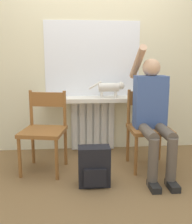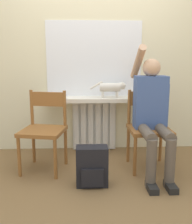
# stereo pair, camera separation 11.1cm
# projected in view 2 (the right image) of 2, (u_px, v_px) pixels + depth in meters

# --- Properties ---
(ground_plane) EXTENTS (12.00, 12.00, 0.00)m
(ground_plane) POSITION_uv_depth(u_px,v_px,m) (99.00, 190.00, 2.45)
(ground_plane) COLOR brown
(wall_with_window) EXTENTS (7.00, 0.06, 2.70)m
(wall_with_window) POSITION_uv_depth(u_px,v_px,m) (94.00, 48.00, 3.39)
(wall_with_window) COLOR beige
(wall_with_window) RESTS_ON ground_plane
(radiator) EXTENTS (0.58, 0.08, 0.68)m
(radiator) POSITION_uv_depth(u_px,v_px,m) (94.00, 125.00, 3.51)
(radiator) COLOR silver
(radiator) RESTS_ON ground_plane
(windowsill) EXTENTS (1.28, 0.31, 0.05)m
(windowsill) POSITION_uv_depth(u_px,v_px,m) (95.00, 99.00, 3.34)
(windowsill) COLOR white
(windowsill) RESTS_ON radiator
(window_glass) EXTENTS (1.23, 0.01, 0.95)m
(window_glass) POSITION_uv_depth(u_px,v_px,m) (94.00, 59.00, 3.38)
(window_glass) COLOR white
(window_glass) RESTS_ON windowsill
(chair_left) EXTENTS (0.52, 0.52, 0.86)m
(chair_left) POSITION_uv_depth(u_px,v_px,m) (44.00, 129.00, 2.86)
(chair_left) COLOR brown
(chair_left) RESTS_ON ground_plane
(chair_right) EXTENTS (0.45, 0.45, 0.86)m
(chair_right) POSITION_uv_depth(u_px,v_px,m) (149.00, 127.00, 2.91)
(chair_right) COLOR brown
(chair_right) RESTS_ON ground_plane
(person) EXTENTS (0.36, 1.03, 1.36)m
(person) POSITION_uv_depth(u_px,v_px,m) (152.00, 111.00, 2.75)
(person) COLOR brown
(person) RESTS_ON ground_plane
(cat) EXTENTS (0.46, 0.11, 0.21)m
(cat) POSITION_uv_depth(u_px,v_px,m) (112.00, 87.00, 3.28)
(cat) COLOR silver
(cat) RESTS_ON windowsill
(backpack) EXTENTS (0.30, 0.19, 0.39)m
(backpack) POSITION_uv_depth(u_px,v_px,m) (92.00, 167.00, 2.52)
(backpack) COLOR black
(backpack) RESTS_ON ground_plane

